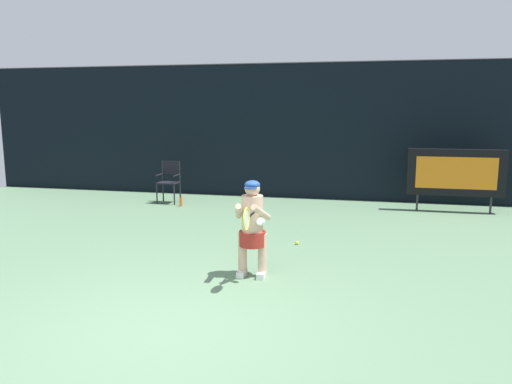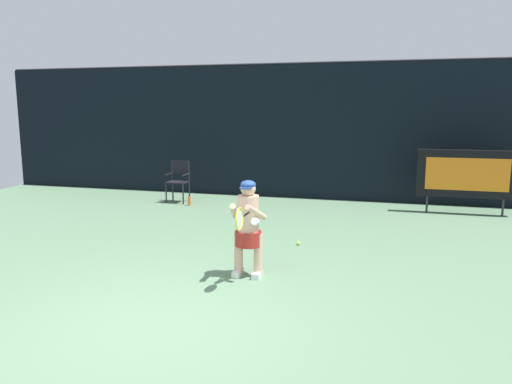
% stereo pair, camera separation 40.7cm
% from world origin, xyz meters
% --- Properties ---
extents(ground, '(18.00, 22.00, 0.03)m').
position_xyz_m(ground, '(0.00, -0.19, -0.01)').
color(ground, '#5D805F').
extents(backdrop_screen, '(18.00, 0.12, 3.66)m').
position_xyz_m(backdrop_screen, '(0.00, 8.50, 1.81)').
color(backdrop_screen, black).
rests_on(backdrop_screen, ground).
extents(scoreboard, '(2.20, 0.21, 1.50)m').
position_xyz_m(scoreboard, '(4.18, 7.43, 0.95)').
color(scoreboard, black).
rests_on(scoreboard, ground).
extents(umpire_chair, '(0.52, 0.44, 1.08)m').
position_xyz_m(umpire_chair, '(-2.88, 7.05, 0.62)').
color(umpire_chair, black).
rests_on(umpire_chair, ground).
extents(water_bottle, '(0.07, 0.07, 0.27)m').
position_xyz_m(water_bottle, '(-2.41, 6.65, 0.12)').
color(water_bottle, orange).
rests_on(water_bottle, ground).
extents(tennis_player, '(0.54, 0.61, 1.43)m').
position_xyz_m(tennis_player, '(0.55, 1.94, 0.77)').
color(tennis_player, white).
rests_on(tennis_player, ground).
extents(tennis_racket, '(0.03, 0.60, 0.31)m').
position_xyz_m(tennis_racket, '(0.61, 1.35, 1.00)').
color(tennis_racket, black).
extents(tennis_ball_loose, '(0.07, 0.07, 0.07)m').
position_xyz_m(tennis_ball_loose, '(0.95, 3.77, 0.03)').
color(tennis_ball_loose, '#CCDB3D').
rests_on(tennis_ball_loose, ground).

